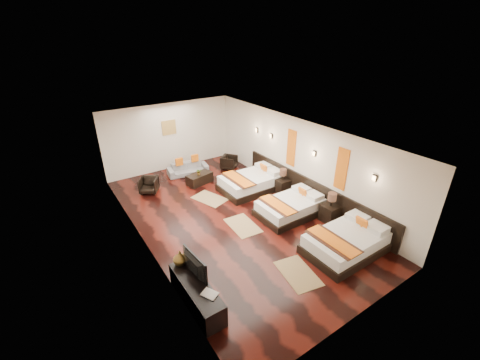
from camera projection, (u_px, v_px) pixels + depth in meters
floor at (231, 216)px, 10.02m from camera, size 5.50×9.50×0.01m
ceiling at (230, 133)px, 8.79m from camera, size 5.50×9.50×0.01m
back_wall at (170, 137)px, 12.95m from camera, size 5.50×0.01×2.80m
left_wall at (141, 203)px, 8.03m from camera, size 0.01×9.50×2.80m
right_wall at (297, 158)px, 10.78m from camera, size 0.01×9.50×2.80m
headboard_panel at (310, 192)px, 10.58m from camera, size 0.08×6.60×0.90m
bed_near at (347, 242)px, 8.35m from camera, size 2.29×1.44×0.87m
bed_mid at (291, 207)px, 10.02m from camera, size 2.13×1.34×0.81m
bed_far at (253, 182)px, 11.60m from camera, size 2.34×1.47×0.89m
nightstand_a at (330, 211)px, 9.65m from camera, size 0.50×0.50×0.98m
nightstand_b at (282, 184)px, 11.35m from camera, size 0.48×0.48×0.94m
jute_mat_near at (298, 273)px, 7.67m from camera, size 0.96×1.32×0.01m
jute_mat_mid at (243, 225)px, 9.55m from camera, size 0.83×1.25×0.01m
jute_mat_far at (210, 199)px, 11.06m from camera, size 1.10×1.38×0.01m
tv_console at (196, 293)px, 6.74m from camera, size 0.50×1.80×0.55m
tv at (191, 266)px, 6.74m from camera, size 0.20×0.94×0.54m
book at (206, 298)px, 6.25m from camera, size 0.36×0.40×0.03m
figurine at (180, 258)px, 7.11m from camera, size 0.37×0.37×0.35m
sofa at (188, 169)px, 12.85m from camera, size 1.73×0.89×0.48m
armchair_left at (149, 185)px, 11.39m from camera, size 0.87×0.88×0.58m
armchair_right at (229, 162)px, 13.35m from camera, size 0.87×0.87×0.57m
coffee_table at (199, 179)px, 12.09m from camera, size 1.08×0.70×0.40m
table_plant at (199, 172)px, 11.89m from camera, size 0.25×0.22×0.24m
orange_panel_a at (342, 169)px, 9.22m from camera, size 0.04×0.40×1.30m
orange_panel_b at (291, 148)px, 10.86m from camera, size 0.04×0.40×1.30m
sconce_near at (374, 178)px, 8.32m from camera, size 0.07×0.12×0.18m
sconce_mid at (314, 153)px, 9.97m from camera, size 0.07×0.12×0.18m
sconce_far at (271, 136)px, 11.61m from camera, size 0.07×0.12×0.18m
sconce_lounge at (257, 130)px, 12.28m from camera, size 0.07×0.12×0.18m
gold_artwork at (169, 128)px, 12.76m from camera, size 0.60×0.04×0.60m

